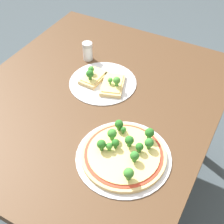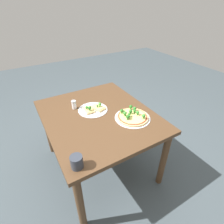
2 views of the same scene
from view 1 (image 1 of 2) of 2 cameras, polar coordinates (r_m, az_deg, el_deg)
The scene contains 5 objects.
ground_plane at distance 1.80m, azimuth -2.45°, elevation -13.97°, with size 8.00×8.00×0.00m, color #3D474C.
dining_table at distance 1.31m, azimuth -3.26°, elevation -0.11°, with size 1.12×0.96×0.70m.
pizza_tray_whole at distance 1.04m, azimuth 2.23°, elevation -7.58°, with size 0.32×0.32×0.07m.
pizza_tray_slice at distance 1.31m, azimuth -1.61°, elevation 5.64°, with size 0.28×0.28×0.07m.
condiment_shaker at distance 1.43m, azimuth -4.48°, elevation 11.04°, with size 0.05×0.05×0.08m.
Camera 1 is at (0.78, 0.50, 1.54)m, focal length 50.00 mm.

